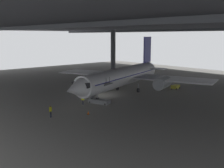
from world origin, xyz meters
name	(u,v)px	position (x,y,z in m)	size (l,w,h in m)	color
ground_plane	(104,95)	(0.00, 0.00, 0.00)	(110.00, 110.00, 0.00)	gray
hangar_structure	(151,24)	(-0.05, 13.75, 14.01)	(121.00, 99.00, 14.63)	#4C4F54
airplane_main	(123,76)	(0.72, 4.43, 3.42)	(34.76, 35.07, 11.29)	white
boarding_stairs	(100,99)	(4.44, -4.85, 0.73)	(4.39, 2.65, 4.62)	slate
crew_worker_near_nose	(51,111)	(6.39, -15.51, 1.02)	(0.35, 0.51, 1.76)	#232838
crew_worker_by_stairs	(83,100)	(3.34, -7.65, 0.90)	(0.45, 0.40, 1.59)	#232838
traffic_cone_orange	(88,113)	(8.74, -10.60, 0.29)	(0.36, 0.36, 0.60)	black
baggage_tug	(175,87)	(5.40, 15.86, 0.53)	(1.65, 2.39, 0.90)	yellow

